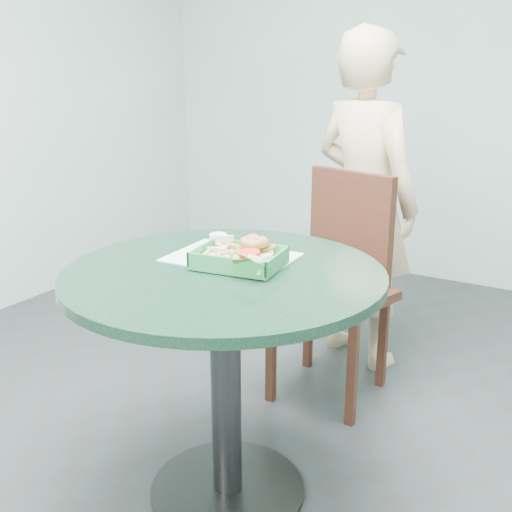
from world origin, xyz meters
The scene contains 11 objects.
floor centered at (0.00, 0.00, 0.00)m, with size 4.00×5.00×0.02m, color #303335.
wall_back centered at (0.00, 2.50, 1.40)m, with size 4.00×0.04×2.80m, color silver.
cafe_table centered at (0.00, 0.00, 0.58)m, with size 0.94×0.94×0.75m.
dining_chair centered at (0.02, 0.84, 0.53)m, with size 0.41×0.41×0.93m.
diner_person centered at (-0.01, 1.16, 0.76)m, with size 0.55×0.36×1.52m, color #D6B388.
placemat centered at (-0.04, 0.11, 0.75)m, with size 0.37×0.28×0.00m, color #ADE4D3.
food_basket centered at (0.02, 0.04, 0.77)m, with size 0.25×0.18×0.05m.
crab_sandwich centered at (0.05, 0.09, 0.80)m, with size 0.12×0.12×0.07m.
fries_pile centered at (-0.06, 0.09, 0.79)m, with size 0.10×0.11×0.04m, color #D9C585, non-canonical shape.
sauce_ramekin centered at (-0.09, 0.15, 0.80)m, with size 0.06×0.06×0.03m.
garnish_cup centered at (0.08, 0.00, 0.79)m, with size 0.11×0.11×0.05m.
Camera 1 is at (0.92, -1.38, 1.32)m, focal length 42.00 mm.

